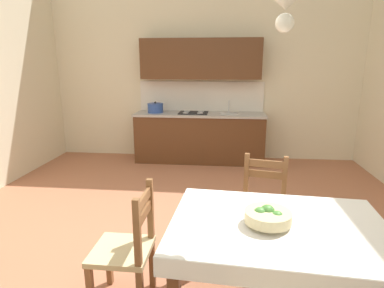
{
  "coord_description": "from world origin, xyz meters",
  "views": [
    {
      "loc": [
        0.39,
        -2.9,
        1.76
      ],
      "look_at": [
        0.07,
        0.2,
        0.97
      ],
      "focal_mm": 29.58,
      "sensor_mm": 36.0,
      "label": 1
    }
  ],
  "objects_px": {
    "kitchen_cabinetry": "(200,115)",
    "dining_chair_tv_side": "(127,250)",
    "dining_table": "(277,240)",
    "dining_chair_kitchen_side": "(262,209)",
    "fruit_bowl": "(268,216)"
  },
  "relations": [
    {
      "from": "fruit_bowl",
      "to": "dining_table",
      "type": "bearing_deg",
      "value": 16.61
    },
    {
      "from": "kitchen_cabinetry",
      "to": "dining_chair_kitchen_side",
      "type": "height_order",
      "value": "kitchen_cabinetry"
    },
    {
      "from": "dining_table",
      "to": "dining_chair_tv_side",
      "type": "xyz_separation_m",
      "value": [
        -1.05,
        0.08,
        -0.19
      ]
    },
    {
      "from": "kitchen_cabinetry",
      "to": "dining_table",
      "type": "height_order",
      "value": "kitchen_cabinetry"
    },
    {
      "from": "kitchen_cabinetry",
      "to": "dining_chair_tv_side",
      "type": "distance_m",
      "value": 3.75
    },
    {
      "from": "dining_chair_kitchen_side",
      "to": "fruit_bowl",
      "type": "xyz_separation_m",
      "value": [
        -0.08,
        -0.89,
        0.37
      ]
    },
    {
      "from": "kitchen_cabinetry",
      "to": "dining_chair_tv_side",
      "type": "relative_size",
      "value": 2.53
    },
    {
      "from": "dining_chair_tv_side",
      "to": "dining_table",
      "type": "bearing_deg",
      "value": -4.26
    },
    {
      "from": "kitchen_cabinetry",
      "to": "dining_table",
      "type": "xyz_separation_m",
      "value": [
        0.82,
        -3.79,
        -0.22
      ]
    },
    {
      "from": "dining_chair_kitchen_side",
      "to": "dining_table",
      "type": "bearing_deg",
      "value": -90.62
    },
    {
      "from": "dining_chair_tv_side",
      "to": "dining_chair_kitchen_side",
      "type": "xyz_separation_m",
      "value": [
        1.06,
        0.79,
        0.0
      ]
    },
    {
      "from": "kitchen_cabinetry",
      "to": "dining_chair_kitchen_side",
      "type": "xyz_separation_m",
      "value": [
        0.83,
        -2.93,
        -0.41
      ]
    },
    {
      "from": "kitchen_cabinetry",
      "to": "dining_chair_tv_side",
      "type": "bearing_deg",
      "value": -93.66
    },
    {
      "from": "dining_chair_tv_side",
      "to": "fruit_bowl",
      "type": "xyz_separation_m",
      "value": [
        0.98,
        -0.1,
        0.37
      ]
    },
    {
      "from": "kitchen_cabinetry",
      "to": "dining_table",
      "type": "distance_m",
      "value": 3.89
    }
  ]
}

